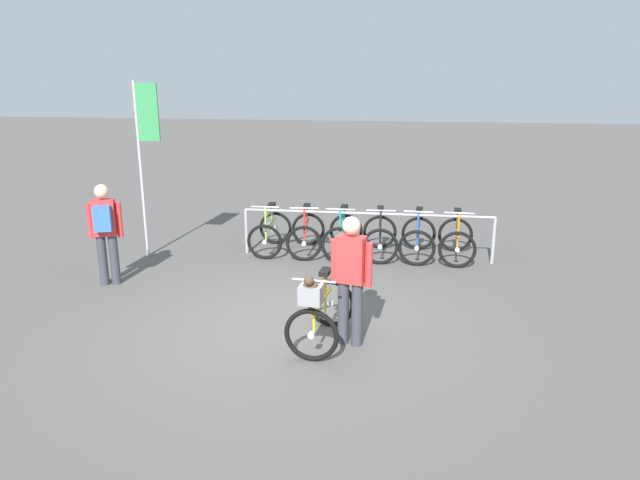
% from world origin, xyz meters
% --- Properties ---
extents(ground_plane, '(80.00, 80.00, 0.00)m').
position_xyz_m(ground_plane, '(0.00, 0.00, 0.00)').
color(ground_plane, '#514F4C').
extents(bike_rack_rail, '(4.61, 0.18, 0.88)m').
position_xyz_m(bike_rack_rail, '(0.67, 3.21, 0.70)').
color(bike_rack_rail, '#99999E').
rests_on(bike_rack_rail, ground).
extents(racked_bike_lime, '(0.71, 1.12, 0.97)m').
position_xyz_m(racked_bike_lime, '(-1.18, 3.34, 0.37)').
color(racked_bike_lime, black).
rests_on(racked_bike_lime, ground).
extents(racked_bike_red, '(0.78, 1.16, 0.97)m').
position_xyz_m(racked_bike_red, '(-0.48, 3.36, 0.37)').
color(racked_bike_red, black).
rests_on(racked_bike_red, ground).
extents(racked_bike_teal, '(0.67, 1.11, 0.97)m').
position_xyz_m(racked_bike_teal, '(0.22, 3.38, 0.37)').
color(racked_bike_teal, black).
rests_on(racked_bike_teal, ground).
extents(racked_bike_black, '(0.74, 1.15, 0.97)m').
position_xyz_m(racked_bike_black, '(0.91, 3.40, 0.37)').
color(racked_bike_black, black).
rests_on(racked_bike_black, ground).
extents(racked_bike_blue, '(0.69, 1.11, 0.97)m').
position_xyz_m(racked_bike_blue, '(1.61, 3.42, 0.37)').
color(racked_bike_blue, black).
rests_on(racked_bike_blue, ground).
extents(racked_bike_orange, '(0.68, 1.12, 0.98)m').
position_xyz_m(racked_bike_orange, '(2.31, 3.44, 0.37)').
color(racked_bike_orange, black).
rests_on(racked_bike_orange, ground).
extents(featured_bicycle, '(0.74, 1.23, 1.09)m').
position_xyz_m(featured_bicycle, '(0.45, -0.54, 0.49)').
color(featured_bicycle, black).
rests_on(featured_bicycle, ground).
extents(person_with_featured_bike, '(0.52, 0.27, 1.64)m').
position_xyz_m(person_with_featured_bike, '(0.81, -0.39, 0.91)').
color(person_with_featured_bike, '#383842').
rests_on(person_with_featured_bike, ground).
extents(pedestrian_with_backpack, '(0.50, 0.41, 1.64)m').
position_xyz_m(pedestrian_with_backpack, '(-3.27, 1.08, 0.94)').
color(pedestrian_with_backpack, '#383842').
rests_on(pedestrian_with_backpack, ground).
extents(banner_flag, '(0.45, 0.05, 3.20)m').
position_xyz_m(banner_flag, '(-3.26, 2.65, 2.23)').
color(banner_flag, '#B2B2B7').
rests_on(banner_flag, ground).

